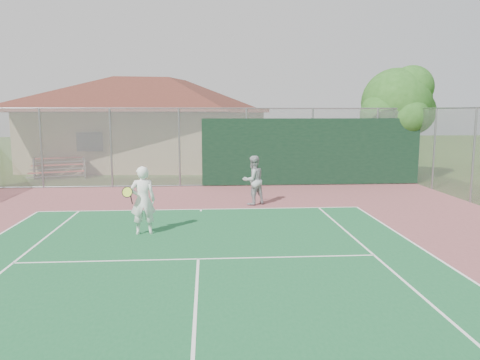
{
  "coord_description": "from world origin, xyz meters",
  "views": [
    {
      "loc": [
        0.22,
        -3.95,
        3.37
      ],
      "look_at": [
        1.15,
        9.07,
        1.45
      ],
      "focal_mm": 35.0,
      "sensor_mm": 36.0,
      "label": 1
    }
  ],
  "objects_px": {
    "tree": "(398,105)",
    "player_grey_back": "(253,181)",
    "clubhouse": "(153,113)",
    "player_white_front": "(143,201)",
    "bleachers": "(59,167)"
  },
  "relations": [
    {
      "from": "bleachers",
      "to": "player_grey_back",
      "type": "xyz_separation_m",
      "value": [
        9.27,
        -7.93,
        0.36
      ]
    },
    {
      "from": "clubhouse",
      "to": "bleachers",
      "type": "height_order",
      "value": "clubhouse"
    },
    {
      "from": "player_white_front",
      "to": "player_grey_back",
      "type": "height_order",
      "value": "player_white_front"
    },
    {
      "from": "clubhouse",
      "to": "player_white_front",
      "type": "height_order",
      "value": "clubhouse"
    },
    {
      "from": "tree",
      "to": "player_white_front",
      "type": "height_order",
      "value": "tree"
    },
    {
      "from": "clubhouse",
      "to": "bleachers",
      "type": "relative_size",
      "value": 5.09
    },
    {
      "from": "player_white_front",
      "to": "player_grey_back",
      "type": "bearing_deg",
      "value": -138.63
    },
    {
      "from": "tree",
      "to": "player_grey_back",
      "type": "xyz_separation_m",
      "value": [
        -7.68,
        -5.88,
        -2.77
      ]
    },
    {
      "from": "player_white_front",
      "to": "player_grey_back",
      "type": "relative_size",
      "value": 1.06
    },
    {
      "from": "tree",
      "to": "player_grey_back",
      "type": "bearing_deg",
      "value": -142.55
    },
    {
      "from": "bleachers",
      "to": "player_grey_back",
      "type": "height_order",
      "value": "player_grey_back"
    },
    {
      "from": "bleachers",
      "to": "clubhouse",
      "type": "bearing_deg",
      "value": 32.09
    },
    {
      "from": "tree",
      "to": "player_white_front",
      "type": "relative_size",
      "value": 2.95
    },
    {
      "from": "bleachers",
      "to": "player_white_front",
      "type": "height_order",
      "value": "player_white_front"
    },
    {
      "from": "player_white_front",
      "to": "player_grey_back",
      "type": "xyz_separation_m",
      "value": [
        3.42,
        3.88,
        -0.06
      ]
    }
  ]
}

